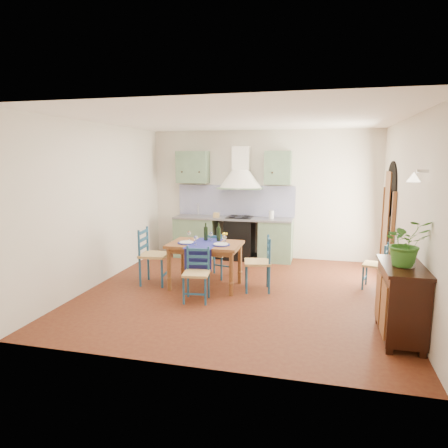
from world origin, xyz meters
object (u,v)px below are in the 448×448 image
Objects in this scene: dining_table at (205,248)px; potted_plant at (406,243)px; sideboard at (401,299)px; chair_near at (197,274)px.

potted_plant is (2.88, -1.39, 0.54)m from dining_table.
chair_near is at bearing 166.42° from sideboard.
dining_table is 2.15× the size of potted_plant.
dining_table is 3.24m from potted_plant.
sideboard is (2.82, -0.68, 0.08)m from chair_near.
potted_plant reaches higher than dining_table.
dining_table reaches higher than chair_near.
potted_plant reaches higher than sideboard.
potted_plant is (0.00, -0.04, 0.71)m from sideboard.
potted_plant is at bearing -14.30° from chair_near.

